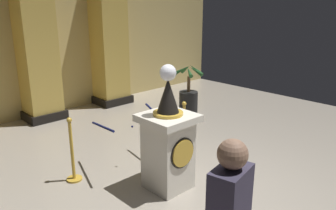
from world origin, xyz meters
The scene contains 9 objects.
ground_plane centered at (0.00, 0.00, 0.00)m, with size 12.05×12.05×0.00m, color #9E9384.
back_wall centered at (0.00, 5.12, 1.71)m, with size 12.05×0.16×3.42m, color tan.
pedestal_clock centered at (-0.02, 0.43, 0.72)m, with size 0.71×0.71×1.85m.
stanchion_near centered at (1.00, 1.09, 0.34)m, with size 0.24×0.24×0.98m.
stanchion_far centered at (-0.94, 1.58, 0.36)m, with size 0.24×0.24×1.03m.
velvet_rope centered at (0.03, 1.33, 0.79)m, with size 1.25×1.23×0.22m.
column_right centered at (1.93, 4.76, 1.63)m, with size 0.93×0.93×3.28m.
column_centre_rear centered at (0.00, 4.76, 1.63)m, with size 0.90×0.90×3.28m.
potted_palm_right centered at (2.86, 2.70, 0.39)m, with size 0.69×0.76×1.22m.
Camera 1 is at (-3.13, -2.83, 2.64)m, focal length 36.20 mm.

